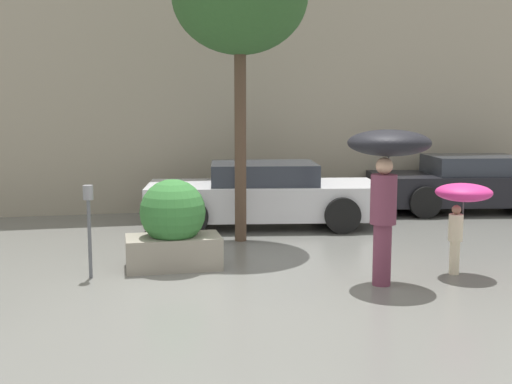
{
  "coord_description": "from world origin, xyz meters",
  "views": [
    {
      "loc": [
        -1.31,
        -8.03,
        2.39
      ],
      "look_at": [
        0.78,
        1.6,
        1.05
      ],
      "focal_mm": 45.0,
      "sensor_mm": 36.0,
      "label": 1
    }
  ],
  "objects": [
    {
      "name": "parking_meter",
      "position": [
        -1.72,
        0.95,
        0.93
      ],
      "size": [
        0.14,
        0.14,
        1.3
      ],
      "color": "#595B60",
      "rests_on": "ground"
    },
    {
      "name": "person_child",
      "position": [
        3.41,
        0.04,
        1.08
      ],
      "size": [
        0.78,
        0.78,
        1.3
      ],
      "rotation": [
        0.0,
        0.0,
        -0.26
      ],
      "color": "beige",
      "rests_on": "ground"
    },
    {
      "name": "planter_box",
      "position": [
        -0.54,
        1.27,
        0.63
      ],
      "size": [
        1.38,
        0.97,
        1.32
      ],
      "color": "gray",
      "rests_on": "ground"
    },
    {
      "name": "parked_car_far",
      "position": [
        6.6,
        5.07,
        0.6
      ],
      "size": [
        4.77,
        2.58,
        1.25
      ],
      "rotation": [
        0.0,
        0.0,
        1.41
      ],
      "color": "black",
      "rests_on": "ground"
    },
    {
      "name": "parked_car_near",
      "position": [
        1.52,
        4.33,
        0.6
      ],
      "size": [
        4.81,
        2.58,
        1.25
      ],
      "rotation": [
        0.0,
        0.0,
        1.41
      ],
      "color": "silver",
      "rests_on": "ground"
    },
    {
      "name": "building_facade",
      "position": [
        0.0,
        6.5,
        3.0
      ],
      "size": [
        18.0,
        0.3,
        6.0
      ],
      "color": "#9E937F",
      "rests_on": "ground"
    },
    {
      "name": "person_adult",
      "position": [
        2.18,
        -0.16,
        1.66
      ],
      "size": [
        1.1,
        1.1,
        2.07
      ],
      "rotation": [
        0.0,
        0.0,
        0.81
      ],
      "color": "brown",
      "rests_on": "ground"
    },
    {
      "name": "ground_plane",
      "position": [
        0.0,
        0.0,
        0.0
      ],
      "size": [
        40.0,
        40.0,
        0.0
      ],
      "primitive_type": "plane",
      "color": "slate"
    }
  ]
}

